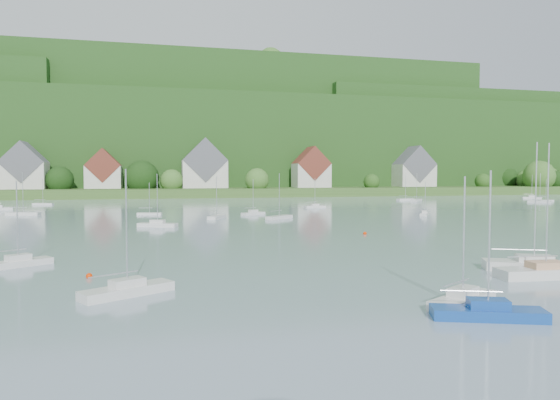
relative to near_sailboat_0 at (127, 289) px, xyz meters
name	(u,v)px	position (x,y,z in m)	size (l,w,h in m)	color
far_shore_strip	(189,191)	(13.18, 164.73, 1.06)	(600.00, 60.00, 3.00)	#355821
forested_ridge	(182,145)	(13.58, 233.30, 22.45)	(620.00, 181.22, 69.89)	#1A3F14
village_building_0	(24,170)	(-41.82, 151.73, 9.07)	(14.00, 10.40, 16.00)	beige
village_building_1	(104,172)	(-16.82, 153.73, 8.32)	(12.00, 9.36, 14.00)	beige
village_building_2	(204,168)	(18.18, 152.73, 9.83)	(16.00, 11.44, 18.00)	beige
village_building_3	(311,170)	(58.18, 150.73, 8.99)	(13.00, 10.40, 15.50)	beige
village_building_4	(414,170)	(103.18, 154.73, 9.15)	(15.00, 10.40, 16.50)	beige
near_sailboat_0	(127,289)	(0.00, 0.00, 0.00)	(6.03, 4.54, 8.12)	silver
near_sailboat_1	(488,311)	(19.17, -10.09, 0.00)	(6.13, 3.56, 7.99)	#123F93
near_sailboat_2	(546,271)	(30.32, -1.51, 0.06)	(7.63, 2.67, 10.12)	silver
near_sailboat_3	(463,298)	(19.58, -7.15, -0.01)	(5.69, 4.27, 7.66)	silver
near_sailboat_4	(534,264)	(31.54, 1.18, 0.07)	(7.89, 5.09, 10.37)	silver
near_sailboat_6	(18,262)	(-9.59, 12.82, -0.02)	(5.23, 4.39, 7.26)	silver
mooring_buoy_0	(89,278)	(-3.13, 6.40, -0.44)	(0.49, 0.49, 0.49)	#E73000
mooring_buoy_3	(365,234)	(28.05, 27.62, -0.44)	(0.46, 0.46, 0.46)	#E73000
far_sailboat_cluster	(220,207)	(15.91, 84.10, -0.07)	(202.02, 74.09, 8.71)	silver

